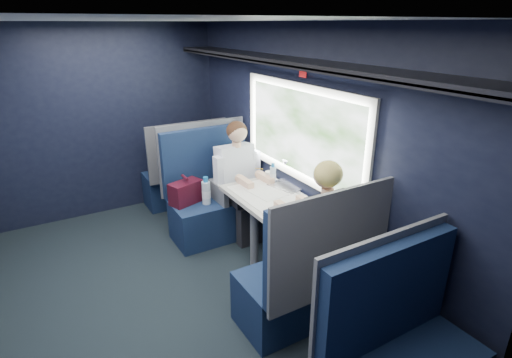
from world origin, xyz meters
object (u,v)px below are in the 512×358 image
table (268,204)px  bottle_small (273,174)px  seat_bay_far (307,279)px  man (240,175)px  seat_row_front (184,175)px  seat_bay_near (212,199)px  laptop (291,180)px  woman (321,227)px  cup (269,176)px

table → bottle_small: 0.40m
seat_bay_far → man: size_ratio=0.95×
seat_bay_far → seat_row_front: (0.00, 2.67, -0.00)m
seat_bay_near → seat_row_front: seat_bay_near is taller
laptop → bottle_small: bearing=128.3°
woman → laptop: bearing=71.1°
table → seat_bay_far: (-0.18, -0.87, -0.25)m
seat_bay_far → cup: seat_bay_far is taller
laptop → seat_bay_far: bearing=-118.2°
seat_bay_near → table: bearing=-77.2°
woman → cup: (0.17, 1.08, 0.06)m
bottle_small → cup: size_ratio=2.27×
laptop → man: bearing=116.1°
woman → bottle_small: 1.00m
table → woman: bearing=-84.5°
table → seat_bay_near: (-0.20, 0.87, -0.24)m
table → bottle_small: bearing=50.3°
seat_row_front → seat_bay_far: bearing=-90.0°
cup → seat_bay_near: bearing=130.7°
woman → bottle_small: bearing=80.7°
seat_bay_far → bottle_small: size_ratio=5.82×
bottle_small → cup: bearing=85.7°
bottle_small → cup: bottle_small is taller
table → seat_bay_far: 0.93m
man → woman: 1.41m
woman → laptop: 0.88m
woman → man: bearing=90.0°
table → man: bearing=84.5°
cup → seat_row_front: bearing=106.3°
table → cup: bearing=57.4°
table → seat_bay_far: size_ratio=0.79×
seat_bay_far → woman: bearing=33.8°
man → seat_bay_far: bearing=-99.0°
man → bottle_small: 0.47m
bottle_small → seat_row_front: bearing=105.1°
seat_bay_near → woman: bearing=-80.5°
bottle_small → cup: (0.01, 0.09, -0.05)m
laptop → cup: (-0.12, 0.25, -0.02)m
man → seat_row_front: bearing=102.8°
table → seat_bay_far: bearing=-101.8°
man → laptop: size_ratio=3.43×
seat_bay_far → laptop: 1.20m
laptop → woman: bearing=-108.9°
seat_bay_far → man: bearing=81.0°
seat_bay_near → bottle_small: seat_bay_near is taller
seat_row_front → cup: bearing=-73.7°
laptop → bottle_small: (-0.12, 0.16, 0.03)m
woman → cup: bearing=81.1°
seat_row_front → seat_bay_near: bearing=-91.0°
seat_row_front → bottle_small: size_ratio=5.36×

